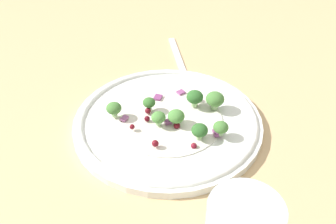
{
  "coord_description": "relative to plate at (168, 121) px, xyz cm",
  "views": [
    {
      "loc": [
        27.49,
        37.01,
        38.27
      ],
      "look_at": [
        1.66,
        0.08,
        2.7
      ],
      "focal_mm": 41.05,
      "sensor_mm": 36.0,
      "label": 1
    }
  ],
  "objects": [
    {
      "name": "fork",
      "position": [
        -12.28,
        -13.36,
        -0.61
      ],
      "size": [
        9.69,
        17.54,
        0.5
      ],
      "color": "silver",
      "rests_on": "ground_plane"
    },
    {
      "name": "broccoli_floret_6",
      "position": [
        -1.09,
        6.19,
        2.03
      ],
      "size": [
        2.35,
        2.35,
        2.38
      ],
      "color": "#9EC684",
      "rests_on": "plate"
    },
    {
      "name": "broccoli_floret_4",
      "position": [
        6.48,
        -4.87,
        2.3
      ],
      "size": [
        2.3,
        2.3,
        2.33
      ],
      "color": "#9EC684",
      "rests_on": "plate"
    },
    {
      "name": "cranberry_2",
      "position": [
        0.07,
        2.34,
        0.84
      ],
      "size": [
        0.99,
        0.99,
        0.99
      ],
      "primitive_type": "sphere",
      "color": "maroon",
      "rests_on": "plate"
    },
    {
      "name": "broccoli_floret_0",
      "position": [
        2.1,
        0.57,
        2.11
      ],
      "size": [
        2.13,
        2.13,
        2.15
      ],
      "color": "#8EB77A",
      "rests_on": "plate"
    },
    {
      "name": "onion_bit_2",
      "position": [
        -3.71,
        7.03,
        0.95
      ],
      "size": [
        1.52,
        1.64,
        0.6
      ],
      "primitive_type": "cube",
      "rotation": [
        0.0,
        0.0,
        2.74
      ],
      "color": "#843D75",
      "rests_on": "plate"
    },
    {
      "name": "onion_bit_4",
      "position": [
        -5.56,
        -4.25,
        0.73
      ],
      "size": [
        1.2,
        1.09,
        0.35
      ],
      "primitive_type": "cube",
      "rotation": [
        0.0,
        0.0,
        0.03
      ],
      "color": "#934C84",
      "rests_on": "plate"
    },
    {
      "name": "onion_bit_3",
      "position": [
        5.59,
        -3.47,
        0.94
      ],
      "size": [
        1.42,
        1.27,
        0.37
      ],
      "primitive_type": "cube",
      "rotation": [
        0.0,
        0.0,
        2.02
      ],
      "color": "#A35B93",
      "rests_on": "plate"
    },
    {
      "name": "cranberry_5",
      "position": [
        5.05,
        4.16,
        1.3
      ],
      "size": [
        0.98,
        0.98,
        0.98
      ],
      "primitive_type": "sphere",
      "color": "maroon",
      "rests_on": "plate"
    },
    {
      "name": "onion_bit_1",
      "position": [
        0.68,
        0.99,
        0.98
      ],
      "size": [
        1.16,
        1.03,
        0.48
      ],
      "primitive_type": "cube",
      "rotation": [
        0.0,
        0.0,
        1.37
      ],
      "color": "#934C84",
      "rests_on": "plate"
    },
    {
      "name": "broccoli_floret_3",
      "position": [
        -7.34,
        2.13,
        2.37
      ],
      "size": [
        2.87,
        2.87,
        2.91
      ],
      "color": "#8EB77A",
      "rests_on": "plate"
    },
    {
      "name": "cranberry_0",
      "position": [
        2.92,
        -1.29,
        1.03
      ],
      "size": [
        0.86,
        0.86,
        0.86
      ],
      "primitive_type": "sphere",
      "color": "#4C0A14",
      "rests_on": "plate"
    },
    {
      "name": "cranberry_3",
      "position": [
        5.83,
        -0.75,
        1.26
      ],
      "size": [
        0.77,
        0.77,
        0.77
      ],
      "primitive_type": "sphere",
      "color": "maroon",
      "rests_on": "plate"
    },
    {
      "name": "ground_plane",
      "position": [
        -1.66,
        -0.08,
        -1.86
      ],
      "size": [
        180.0,
        180.0,
        2.0
      ],
      "primitive_type": "cube",
      "color": "tan"
    },
    {
      "name": "cranberry_4",
      "position": [
        0.63,
        7.16,
        0.78
      ],
      "size": [
        0.85,
        0.85,
        0.85
      ],
      "primitive_type": "sphere",
      "color": "maroon",
      "rests_on": "plate"
    },
    {
      "name": "cranberry_6",
      "position": [
        -6.48,
        -1.0,
        1.1
      ],
      "size": [
        0.94,
        0.94,
        0.94
      ],
      "primitive_type": "sphere",
      "color": "#4C0A14",
      "rests_on": "plate"
    },
    {
      "name": "plate",
      "position": [
        0.0,
        0.0,
        0.0
      ],
      "size": [
        28.68,
        28.68,
        1.7
      ],
      "color": "white",
      "rests_on": "ground_plane"
    },
    {
      "name": "dressing_pool",
      "position": [
        0.0,
        0.0,
        0.44
      ],
      "size": [
        16.64,
        16.64,
        0.2
      ],
      "primitive_type": "cylinder",
      "color": "white",
      "rests_on": "plate"
    },
    {
      "name": "cranberry_1",
      "position": [
        1.85,
        -2.71,
        1.16
      ],
      "size": [
        0.94,
        0.94,
        0.94
      ],
      "primitive_type": "sphere",
      "color": "maroon",
      "rests_on": "plate"
    },
    {
      "name": "broccoli_floret_1",
      "position": [
        -3.88,
        7.48,
        2.11
      ],
      "size": [
        2.18,
        2.18,
        2.2
      ],
      "color": "#8EB77A",
      "rests_on": "plate"
    },
    {
      "name": "onion_bit_0",
      "position": [
        -1.6,
        -5.22,
        0.73
      ],
      "size": [
        1.84,
        1.81,
        0.36
      ],
      "primitive_type": "cube",
      "rotation": [
        0.0,
        0.0,
        2.24
      ],
      "color": "#843D75",
      "rests_on": "plate"
    },
    {
      "name": "broccoli_floret_2",
      "position": [
        1.26,
        -3.26,
        2.1
      ],
      "size": [
        1.96,
        1.96,
        1.98
      ],
      "color": "#8EB77A",
      "rests_on": "plate"
    },
    {
      "name": "broccoli_floret_5",
      "position": [
        -5.13,
        -0.38,
        2.39
      ],
      "size": [
        2.62,
        2.62,
        2.65
      ],
      "color": "#9EC684",
      "rests_on": "plate"
    },
    {
      "name": "broccoli_floret_7",
      "position": [
        -0.2,
        1.81,
        2.05
      ],
      "size": [
        2.49,
        2.49,
        2.52
      ],
      "color": "#8EB77A",
      "rests_on": "plate"
    }
  ]
}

